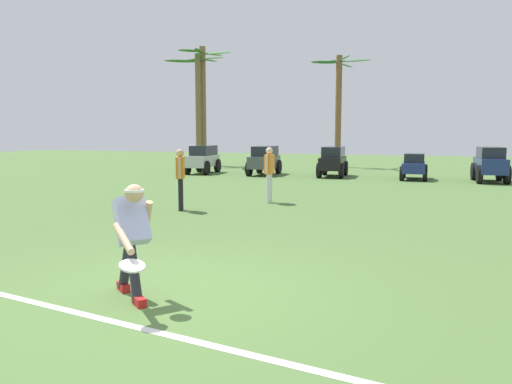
# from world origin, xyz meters

# --- Properties ---
(ground_plane) EXTENTS (80.00, 80.00, 0.00)m
(ground_plane) POSITION_xyz_m (0.00, 0.00, 0.00)
(ground_plane) COLOR #4E6F37
(field_line_paint) EXTENTS (25.68, 3.72, 0.01)m
(field_line_paint) POSITION_xyz_m (0.00, -1.08, 0.00)
(field_line_paint) COLOR white
(field_line_paint) RESTS_ON ground_plane
(frisbee_thrower) EXTENTS (0.83, 0.91, 1.39)m
(frisbee_thrower) POSITION_xyz_m (-0.33, -0.41, 0.79)
(frisbee_thrower) COLOR #23232D
(frisbee_thrower) RESTS_ON ground_plane
(frisbee_in_flight) EXTENTS (0.37, 0.37, 0.10)m
(frisbee_in_flight) POSITION_xyz_m (0.05, -0.97, 0.60)
(frisbee_in_flight) COLOR white
(teammate_near_sideline) EXTENTS (0.32, 0.48, 1.56)m
(teammate_near_sideline) POSITION_xyz_m (-3.18, 5.84, 0.94)
(teammate_near_sideline) COLOR black
(teammate_near_sideline) RESTS_ON ground_plane
(teammate_midfield) EXTENTS (0.20, 0.49, 1.56)m
(teammate_midfield) POSITION_xyz_m (-1.55, 7.98, 0.94)
(teammate_midfield) COLOR silver
(teammate_midfield) RESTS_ON ground_plane
(parked_car_slot_a) EXTENTS (1.41, 2.50, 1.34)m
(parked_car_slot_a) POSITION_xyz_m (-7.95, 16.61, 0.72)
(parked_car_slot_a) COLOR #B7BABF
(parked_car_slot_a) RESTS_ON ground_plane
(parked_car_slot_b) EXTENTS (1.28, 2.46, 1.34)m
(parked_car_slot_b) POSITION_xyz_m (-4.84, 16.81, 0.72)
(parked_car_slot_b) COLOR #474C51
(parked_car_slot_b) RESTS_ON ground_plane
(parked_car_slot_c) EXTENTS (1.31, 2.47, 1.34)m
(parked_car_slot_c) POSITION_xyz_m (-1.63, 17.00, 0.72)
(parked_car_slot_c) COLOR black
(parked_car_slot_c) RESTS_ON ground_plane
(parked_car_slot_d) EXTENTS (1.15, 2.23, 1.10)m
(parked_car_slot_d) POSITION_xyz_m (1.88, 16.81, 0.56)
(parked_car_slot_d) COLOR navy
(parked_car_slot_d) RESTS_ON ground_plane
(parked_car_slot_e) EXTENTS (1.34, 2.42, 1.40)m
(parked_car_slot_e) POSITION_xyz_m (4.79, 16.70, 0.74)
(parked_car_slot_e) COLOR navy
(parked_car_slot_e) RESTS_ON ground_plane
(palm_tree_far_left) EXTENTS (3.32, 3.20, 6.57)m
(palm_tree_far_left) POSITION_xyz_m (-10.75, 21.59, 3.92)
(palm_tree_far_left) COLOR brown
(palm_tree_far_left) RESTS_ON ground_plane
(palm_tree_left_of_centre) EXTENTS (3.16, 3.05, 7.06)m
(palm_tree_left_of_centre) POSITION_xyz_m (-10.65, 22.11, 3.98)
(palm_tree_left_of_centre) COLOR brown
(palm_tree_left_of_centre) RESTS_ON ground_plane
(palm_tree_right_of_centre) EXTENTS (3.33, 3.54, 6.29)m
(palm_tree_right_of_centre) POSITION_xyz_m (-2.68, 23.33, 3.65)
(palm_tree_right_of_centre) COLOR brown
(palm_tree_right_of_centre) RESTS_ON ground_plane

